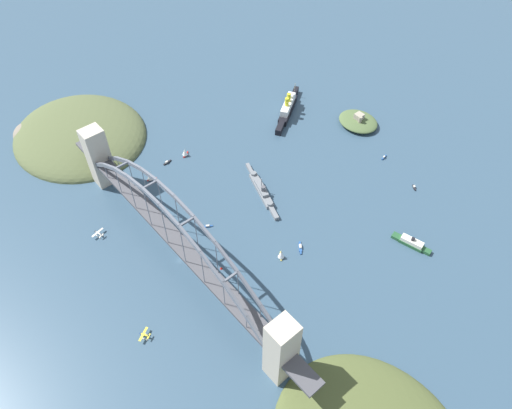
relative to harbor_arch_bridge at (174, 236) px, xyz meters
The scene contains 18 objects.
ground_plane 30.44m from the harbor_arch_bridge, 95.71° to the right, with size 1400.00×1400.00×0.00m, color #334C60.
harbor_arch_bridge is the anchor object (origin of this frame).
headland_west_shore 193.83m from the harbor_arch_bridge, behind, with size 141.36×126.31×30.87m.
ocean_liner 212.81m from the harbor_arch_bridge, 113.08° to the left, with size 47.43×70.22×22.08m.
naval_cruiser 102.56m from the harbor_arch_bridge, 97.88° to the left, with size 69.04×27.42×16.02m.
harbor_ferry_steamer 188.03m from the harbor_arch_bridge, 54.03° to the left, with size 33.04×12.94×8.67m.
fort_island_mid_harbor 238.16m from the harbor_arch_bridge, 95.25° to the left, with size 41.70×35.33×13.40m.
seaplane_taxiing_near_bridge 78.44m from the harbor_arch_bridge, 150.59° to the right, with size 8.73×11.52×4.82m.
seaplane_second_in_formation 72.71m from the harbor_arch_bridge, 55.29° to the right, with size 8.62×10.51×5.09m.
small_boat_0 49.29m from the harbor_arch_bridge, 109.41° to the left, with size 5.94×9.25×1.80m.
small_boat_1 101.07m from the harbor_arch_bridge, 56.39° to the left, with size 10.42×8.96×2.31m.
small_boat_2 125.16m from the harbor_arch_bridge, 142.81° to the left, with size 6.93×8.79×9.07m.
small_boat_3 219.75m from the harbor_arch_bridge, 82.42° to the left, with size 2.40×8.12×2.45m.
small_boat_4 117.99m from the harbor_arch_bridge, 151.19° to the left, with size 2.53×9.09×2.54m.
small_boat_5 84.37m from the harbor_arch_bridge, 51.17° to the left, with size 8.32×7.62×8.37m.
small_boat_6 219.26m from the harbor_arch_bridge, 70.67° to the left, with size 6.44×4.97×2.35m.
small_boat_7 99.69m from the harbor_arch_bridge, 161.07° to the left, with size 6.04×8.92×10.14m.
channel_marker_buoy 45.19m from the harbor_arch_bridge, 35.79° to the left, with size 2.20×2.20×2.75m.
Camera 1 is at (204.86, -96.53, 307.73)m, focal length 33.45 mm.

